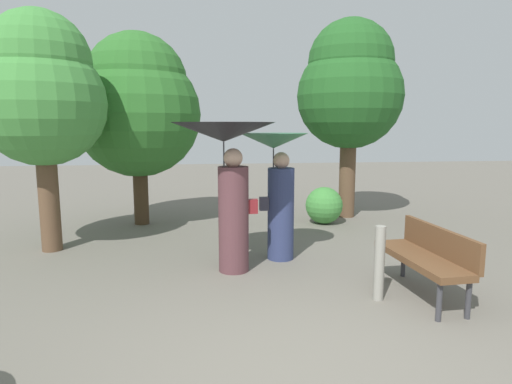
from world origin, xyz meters
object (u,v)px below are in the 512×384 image
Objects in this scene: tree_mid_left at (41,91)px; person_left at (227,162)px; park_bench at (427,254)px; path_marker_post at (379,263)px; tree_near_right at (350,86)px; person_right at (277,177)px; tree_near_left at (137,105)px.

person_left is at bearing -26.30° from tree_mid_left.
park_bench is (2.30, -1.19, -1.02)m from person_left.
path_marker_post reaches higher than park_bench.
park_bench is 0.40× the size of tree_mid_left.
path_marker_post is at bearing -104.21° from tree_near_right.
person_right is at bearing -14.24° from tree_mid_left.
tree_mid_left is (-1.20, -1.81, 0.12)m from tree_near_left.
park_bench is 0.40× the size of tree_near_left.
person_right is 1.26× the size of park_bench.
tree_near_right reaches higher than person_left.
person_left is 1.08× the size of person_right.
tree_mid_left reaches higher than person_right.
tree_mid_left is 5.63m from path_marker_post.
path_marker_post is at bearing -88.13° from park_bench.
tree_near_left reaches higher than person_left.
park_bench is at bearing -48.36° from tree_near_left.
person_right is 0.51× the size of tree_mid_left.
person_right is 0.45× the size of tree_near_right.
person_left is 2.78m from park_bench.
tree_near_left is (-3.90, 4.39, 1.93)m from park_bench.
person_right is (0.77, 0.48, -0.27)m from person_left.
person_left is 1.36× the size of park_bench.
tree_near_right reaches higher than person_right.
path_marker_post is (0.91, -1.72, -0.82)m from person_right.
tree_mid_left is (-3.58, 0.91, 1.30)m from person_right.
tree_mid_left reaches higher than park_bench.
tree_near_left is 1.02× the size of tree_mid_left.
tree_near_right is (2.09, 2.92, 1.61)m from person_right.
tree_near_right is 6.03m from tree_mid_left.
person_right is at bearing -125.56° from tree_near_right.
path_marker_post is (4.50, -2.63, -2.12)m from tree_mid_left.
tree_near_left is 2.18m from tree_mid_left.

